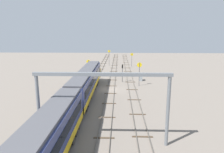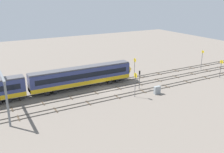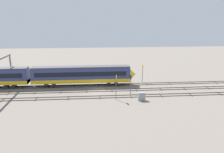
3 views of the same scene
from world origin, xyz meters
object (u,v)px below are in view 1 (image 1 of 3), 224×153
at_px(speed_sign_near_foreground, 109,56).
at_px(speed_sign_mid_trackside, 139,70).
at_px(speed_sign_distant_end, 132,58).
at_px(speed_sign_far_trackside, 89,66).
at_px(signal_light_trackside_approach, 122,70).
at_px(relay_cabinet, 141,77).
at_px(overhead_gantry, 102,93).

relative_size(speed_sign_near_foreground, speed_sign_mid_trackside, 1.05).
bearing_deg(speed_sign_mid_trackside, speed_sign_distant_end, 0.22).
relative_size(speed_sign_near_foreground, speed_sign_far_trackside, 1.18).
height_order(signal_light_trackside_approach, relay_cabinet, signal_light_trackside_approach).
distance_m(speed_sign_far_trackside, relay_cabinet, 14.02).
xyz_separation_m(overhead_gantry, speed_sign_near_foreground, (53.53, 1.87, -2.21)).
bearing_deg(signal_light_trackside_approach, relay_cabinet, -72.02).
bearing_deg(speed_sign_near_foreground, signal_light_trackside_approach, -169.98).
height_order(speed_sign_far_trackside, signal_light_trackside_approach, speed_sign_far_trackside).
bearing_deg(relay_cabinet, speed_sign_near_foreground, 21.12).
relative_size(speed_sign_distant_end, relay_cabinet, 2.73).
bearing_deg(speed_sign_distant_end, speed_sign_near_foreground, 76.94).
bearing_deg(speed_sign_mid_trackside, speed_sign_far_trackside, 56.54).
bearing_deg(speed_sign_far_trackside, overhead_gantry, -169.23).
bearing_deg(signal_light_trackside_approach, speed_sign_mid_trackside, -134.94).
bearing_deg(relay_cabinet, signal_light_trackside_approach, 107.98).
bearing_deg(speed_sign_distant_end, relay_cabinet, -177.25).
bearing_deg(speed_sign_near_foreground, speed_sign_far_trackside, 167.52).
xyz_separation_m(overhead_gantry, speed_sign_mid_trackside, (25.04, -6.20, -2.20)).
height_order(speed_sign_mid_trackside, speed_sign_far_trackside, speed_sign_mid_trackside).
height_order(speed_sign_mid_trackside, speed_sign_distant_end, speed_sign_mid_trackside).
distance_m(speed_sign_mid_trackside, speed_sign_distant_end, 26.64).
bearing_deg(signal_light_trackside_approach, speed_sign_far_trackside, 62.51).
relative_size(speed_sign_near_foreground, speed_sign_distant_end, 1.18).
height_order(speed_sign_near_foreground, speed_sign_far_trackside, speed_sign_near_foreground).
bearing_deg(speed_sign_near_foreground, relay_cabinet, -158.88).
bearing_deg(signal_light_trackside_approach, speed_sign_distant_end, -8.89).
bearing_deg(overhead_gantry, speed_sign_mid_trackside, -13.91).
xyz_separation_m(overhead_gantry, speed_sign_distant_end, (51.68, -6.10, -2.62)).
distance_m(speed_sign_near_foreground, speed_sign_mid_trackside, 29.61).
xyz_separation_m(speed_sign_mid_trackside, speed_sign_distant_end, (26.64, 0.10, -0.42)).
bearing_deg(speed_sign_distant_end, overhead_gantry, 173.27).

